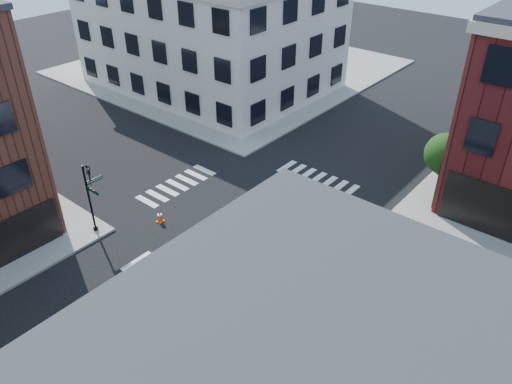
{
  "coord_description": "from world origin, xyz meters",
  "views": [
    {
      "loc": [
        16.1,
        -19.19,
        18.28
      ],
      "look_at": [
        0.3,
        -0.18,
        2.5
      ],
      "focal_mm": 35.0,
      "sensor_mm": 36.0,
      "label": 1
    }
  ],
  "objects": [
    {
      "name": "tree_far",
      "position": [
        7.56,
        15.98,
        2.87
      ],
      "size": [
        2.43,
        2.43,
        4.07
      ],
      "color": "black",
      "rests_on": "ground"
    },
    {
      "name": "tree_near",
      "position": [
        7.56,
        9.98,
        3.16
      ],
      "size": [
        2.69,
        2.69,
        4.49
      ],
      "color": "black",
      "rests_on": "ground"
    },
    {
      "name": "sidewalk_nw",
      "position": [
        -21.0,
        21.0,
        0.07
      ],
      "size": [
        30.0,
        30.0,
        0.15
      ],
      "primitive_type": "cube",
      "color": "gray",
      "rests_on": "ground"
    },
    {
      "name": "traffic_cone",
      "position": [
        -4.62,
        -3.61,
        0.37
      ],
      "size": [
        0.48,
        0.48,
        0.77
      ],
      "rotation": [
        0.0,
        0.0,
        0.17
      ],
      "color": "#F7540B",
      "rests_on": "ground"
    },
    {
      "name": "signal_pole",
      "position": [
        -6.72,
        -6.68,
        2.86
      ],
      "size": [
        1.29,
        1.24,
        4.6
      ],
      "color": "black",
      "rests_on": "ground"
    },
    {
      "name": "box_truck",
      "position": [
        8.75,
        -4.34,
        1.99
      ],
      "size": [
        8.64,
        3.51,
        3.82
      ],
      "rotation": [
        0.0,
        0.0,
        -0.12
      ],
      "color": "silver",
      "rests_on": "ground"
    },
    {
      "name": "building_nw",
      "position": [
        -19.0,
        16.0,
        5.5
      ],
      "size": [
        22.0,
        16.0,
        11.0
      ],
      "primitive_type": "cube",
      "color": "beige",
      "rests_on": "ground"
    },
    {
      "name": "ground",
      "position": [
        0.0,
        0.0,
        0.0
      ],
      "size": [
        120.0,
        120.0,
        0.0
      ],
      "primitive_type": "plane",
      "color": "black",
      "rests_on": "ground"
    }
  ]
}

